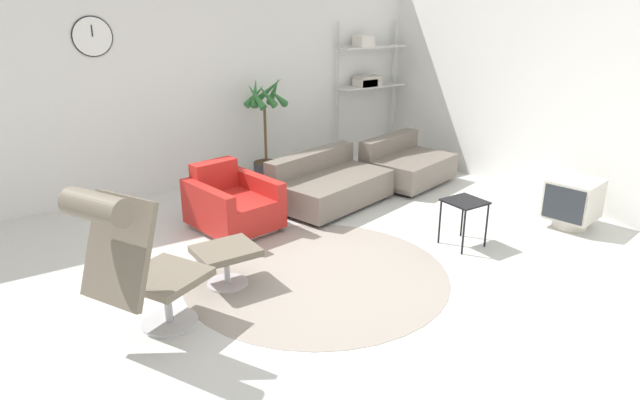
# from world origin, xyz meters

# --- Properties ---
(ground_plane) EXTENTS (12.00, 12.00, 0.00)m
(ground_plane) POSITION_xyz_m (0.00, 0.00, 0.00)
(ground_plane) COLOR silver
(wall_back) EXTENTS (12.00, 0.09, 2.80)m
(wall_back) POSITION_xyz_m (-0.00, 3.04, 1.40)
(wall_back) COLOR silver
(wall_back) RESTS_ON ground_plane
(wall_right) EXTENTS (0.06, 12.00, 2.80)m
(wall_right) POSITION_xyz_m (3.59, 0.00, 1.40)
(wall_right) COLOR silver
(wall_right) RESTS_ON ground_plane
(round_rug) EXTENTS (2.42, 2.42, 0.01)m
(round_rug) POSITION_xyz_m (0.06, -0.06, 0.00)
(round_rug) COLOR gray
(round_rug) RESTS_ON ground_plane
(lounge_chair) EXTENTS (1.03, 0.87, 1.24)m
(lounge_chair) POSITION_xyz_m (-1.60, -0.25, 0.72)
(lounge_chair) COLOR #BCBCC1
(lounge_chair) RESTS_ON ground_plane
(ottoman) EXTENTS (0.52, 0.45, 0.35)m
(ottoman) POSITION_xyz_m (-0.70, 0.22, 0.27)
(ottoman) COLOR #BCBCC1
(ottoman) RESTS_ON ground_plane
(armchair_red) EXTENTS (0.90, 1.00, 0.70)m
(armchair_red) POSITION_xyz_m (-0.11, 1.37, 0.26)
(armchair_red) COLOR silver
(armchair_red) RESTS_ON ground_plane
(couch_low) EXTENTS (1.59, 1.20, 0.61)m
(couch_low) POSITION_xyz_m (1.19, 1.43, 0.23)
(couch_low) COLOR black
(couch_low) RESTS_ON ground_plane
(couch_second) EXTENTS (1.32, 1.13, 0.61)m
(couch_second) POSITION_xyz_m (2.55, 1.57, 0.23)
(couch_second) COLOR black
(couch_second) RESTS_ON ground_plane
(side_table) EXTENTS (0.37, 0.37, 0.48)m
(side_table) POSITION_xyz_m (1.66, -0.31, 0.42)
(side_table) COLOR black
(side_table) RESTS_ON ground_plane
(crt_television) EXTENTS (0.60, 0.58, 0.54)m
(crt_television) POSITION_xyz_m (3.03, -0.62, 0.30)
(crt_television) COLOR beige
(crt_television) RESTS_ON ground_plane
(potted_plant) EXTENTS (0.58, 0.66, 1.45)m
(potted_plant) POSITION_xyz_m (0.98, 2.62, 0.62)
(potted_plant) COLOR #333338
(potted_plant) RESTS_ON ground_plane
(shelf_unit) EXTENTS (1.10, 0.28, 2.05)m
(shelf_unit) POSITION_xyz_m (2.82, 2.83, 1.36)
(shelf_unit) COLOR #BCBCC1
(shelf_unit) RESTS_ON ground_plane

